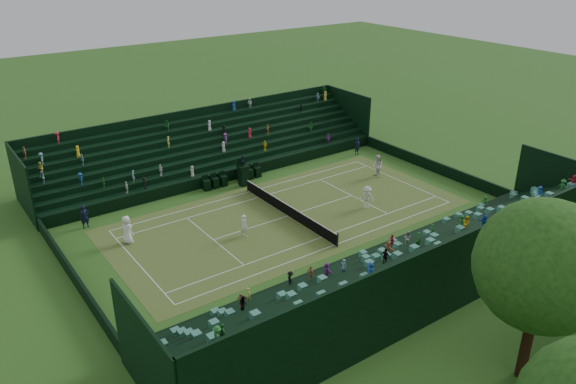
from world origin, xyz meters
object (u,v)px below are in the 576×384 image
Objects in this scene: tennis_net at (288,210)px; player_near_east at (244,225)px; player_far_west at (377,166)px; player_far_east at (367,197)px; player_near_west at (127,230)px; umpire_chair at (243,173)px.

player_near_east is at bearing -79.96° from tennis_net.
tennis_net is at bearing -65.35° from player_far_west.
player_near_west is at bearing -139.93° from player_far_east.
umpire_chair is (-6.96, 0.31, 0.61)m from tennis_net.
umpire_chair reaches higher than tennis_net.
player_far_west is at bearing -98.50° from player_near_east.
player_near_west is 7.99m from player_near_east.
player_near_west reaches higher than player_far_east.
tennis_net is at bearing -97.78° from player_near_east.
player_far_east is at bearing -125.96° from player_near_west.
tennis_net is at bearing -2.52° from umpire_chair.
player_near_east is (3.83, 7.01, -0.18)m from player_near_west.
player_far_east is at bearing -35.26° from player_far_west.
player_far_east is (1.63, 10.12, 0.08)m from player_near_east.
tennis_net is at bearing -144.69° from player_far_east.
player_near_west reaches higher than player_far_west.
player_near_west is at bearing -77.83° from player_far_west.
player_far_west reaches higher than player_near_east.
player_near_west is 1.21× the size of player_near_east.
umpire_chair is 12.28m from player_near_west.
umpire_chair is at bearing 178.16° from player_far_east.
player_far_west is at bearing -111.74° from player_near_west.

